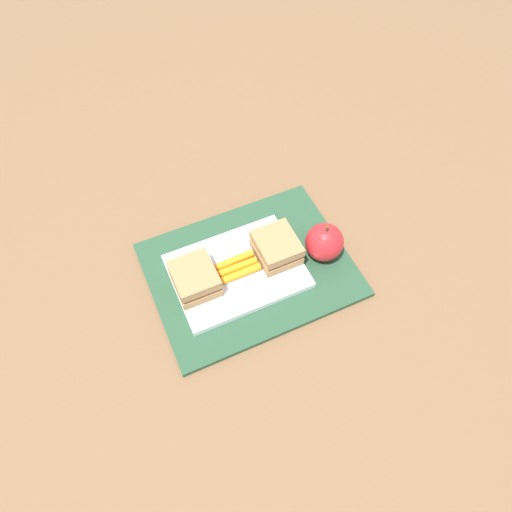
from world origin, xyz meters
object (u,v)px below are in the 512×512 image
at_px(sandwich_half_left, 195,279).
at_px(carrot_sticks_bundle, 237,267).
at_px(apple, 324,242).
at_px(sandwich_half_right, 277,248).
at_px(food_tray, 237,271).

relative_size(sandwich_half_left, carrot_sticks_bundle, 1.05).
height_order(carrot_sticks_bundle, apple, apple).
bearing_deg(sandwich_half_right, food_tray, 180.00).
relative_size(carrot_sticks_bundle, apple, 0.94).
height_order(food_tray, sandwich_half_right, sandwich_half_right).
relative_size(food_tray, sandwich_half_left, 2.88).
relative_size(food_tray, carrot_sticks_bundle, 3.00).
bearing_deg(apple, sandwich_half_right, 162.90).
height_order(sandwich_half_left, sandwich_half_right, same).
bearing_deg(food_tray, apple, -9.03).
xyz_separation_m(sandwich_half_left, apple, (0.24, -0.03, 0.00)).
bearing_deg(sandwich_half_left, food_tray, 0.00).
xyz_separation_m(food_tray, carrot_sticks_bundle, (0.00, 0.00, 0.01)).
relative_size(sandwich_half_left, sandwich_half_right, 1.00).
distance_m(food_tray, sandwich_half_left, 0.08).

